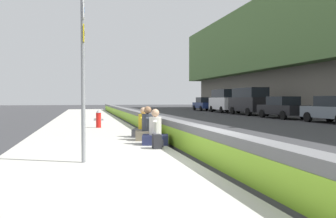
{
  "coord_description": "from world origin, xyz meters",
  "views": [
    {
      "loc": [
        -7.54,
        2.83,
        1.54
      ],
      "look_at": [
        9.73,
        -1.31,
        1.01
      ],
      "focal_mm": 37.38,
      "sensor_mm": 36.0,
      "label": 1
    }
  ],
  "objects_px": {
    "route_sign_post": "(83,68)",
    "parked_car_midline": "(249,101)",
    "parked_car_farther": "(204,104)",
    "seated_person_middle": "(148,129)",
    "parked_car_fourth": "(282,107)",
    "parked_car_far": "(225,100)",
    "fire_hydrant": "(99,118)",
    "parked_car_third": "(335,110)",
    "seated_person_rear": "(143,128)",
    "seated_person_foreground": "(155,133)",
    "backpack": "(157,142)"
  },
  "relations": [
    {
      "from": "backpack",
      "to": "parked_car_fourth",
      "type": "bearing_deg",
      "value": -41.46
    },
    {
      "from": "parked_car_fourth",
      "to": "parked_car_far",
      "type": "bearing_deg",
      "value": -1.14
    },
    {
      "from": "route_sign_post",
      "to": "seated_person_foreground",
      "type": "bearing_deg",
      "value": -39.21
    },
    {
      "from": "fire_hydrant",
      "to": "parked_car_third",
      "type": "bearing_deg",
      "value": -83.89
    },
    {
      "from": "parked_car_midline",
      "to": "parked_car_third",
      "type": "bearing_deg",
      "value": -179.8
    },
    {
      "from": "backpack",
      "to": "parked_car_third",
      "type": "height_order",
      "value": "parked_car_third"
    },
    {
      "from": "seated_person_middle",
      "to": "parked_car_fourth",
      "type": "relative_size",
      "value": 0.25
    },
    {
      "from": "backpack",
      "to": "parked_car_farther",
      "type": "distance_m",
      "value": 35.5
    },
    {
      "from": "parked_car_fourth",
      "to": "seated_person_foreground",
      "type": "bearing_deg",
      "value": 137.02
    },
    {
      "from": "seated_person_rear",
      "to": "parked_car_far",
      "type": "relative_size",
      "value": 0.21
    },
    {
      "from": "seated_person_rear",
      "to": "parked_car_farther",
      "type": "relative_size",
      "value": 0.24
    },
    {
      "from": "parked_car_third",
      "to": "parked_car_midline",
      "type": "distance_m",
      "value": 11.55
    },
    {
      "from": "seated_person_foreground",
      "to": "parked_car_farther",
      "type": "height_order",
      "value": "parked_car_farther"
    },
    {
      "from": "parked_car_farther",
      "to": "parked_car_fourth",
      "type": "bearing_deg",
      "value": 179.64
    },
    {
      "from": "route_sign_post",
      "to": "fire_hydrant",
      "type": "bearing_deg",
      "value": -4.2
    },
    {
      "from": "fire_hydrant",
      "to": "parked_car_third",
      "type": "distance_m",
      "value": 14.6
    },
    {
      "from": "parked_car_far",
      "to": "parked_car_farther",
      "type": "xyz_separation_m",
      "value": [
        6.43,
        0.12,
        -0.49
      ]
    },
    {
      "from": "fire_hydrant",
      "to": "parked_car_midline",
      "type": "relative_size",
      "value": 0.17
    },
    {
      "from": "parked_car_far",
      "to": "route_sign_post",
      "type": "bearing_deg",
      "value": 151.85
    },
    {
      "from": "seated_person_rear",
      "to": "parked_car_third",
      "type": "height_order",
      "value": "parked_car_third"
    },
    {
      "from": "parked_car_third",
      "to": "parked_car_farther",
      "type": "distance_m",
      "value": 23.9
    },
    {
      "from": "parked_car_third",
      "to": "parked_car_fourth",
      "type": "height_order",
      "value": "same"
    },
    {
      "from": "route_sign_post",
      "to": "parked_car_midline",
      "type": "xyz_separation_m",
      "value": [
        22.38,
        -15.16,
        -0.86
      ]
    },
    {
      "from": "parked_car_far",
      "to": "seated_person_middle",
      "type": "bearing_deg",
      "value": 151.99
    },
    {
      "from": "seated_person_foreground",
      "to": "parked_car_midline",
      "type": "bearing_deg",
      "value": -33.39
    },
    {
      "from": "route_sign_post",
      "to": "fire_hydrant",
      "type": "relative_size",
      "value": 4.09
    },
    {
      "from": "route_sign_post",
      "to": "parked_car_fourth",
      "type": "distance_m",
      "value": 22.14
    },
    {
      "from": "seated_person_middle",
      "to": "parked_car_third",
      "type": "relative_size",
      "value": 0.25
    },
    {
      "from": "parked_car_third",
      "to": "seated_person_rear",
      "type": "bearing_deg",
      "value": 114.99
    },
    {
      "from": "backpack",
      "to": "parked_car_midline",
      "type": "distance_m",
      "value": 24.52
    },
    {
      "from": "seated_person_rear",
      "to": "parked_car_far",
      "type": "bearing_deg",
      "value": -28.93
    },
    {
      "from": "seated_person_rear",
      "to": "parked_car_fourth",
      "type": "bearing_deg",
      "value": -47.84
    },
    {
      "from": "route_sign_post",
      "to": "parked_car_midline",
      "type": "bearing_deg",
      "value": -34.11
    },
    {
      "from": "fire_hydrant",
      "to": "seated_person_foreground",
      "type": "xyz_separation_m",
      "value": [
        -6.68,
        -1.44,
        -0.11
      ]
    },
    {
      "from": "parked_car_farther",
      "to": "route_sign_post",
      "type": "bearing_deg",
      "value": 156.62
    },
    {
      "from": "fire_hydrant",
      "to": "parked_car_far",
      "type": "distance_m",
      "value": 23.91
    },
    {
      "from": "fire_hydrant",
      "to": "parked_car_midline",
      "type": "distance_m",
      "value": 19.54
    },
    {
      "from": "seated_person_rear",
      "to": "backpack",
      "type": "height_order",
      "value": "seated_person_rear"
    },
    {
      "from": "parked_car_fourth",
      "to": "parked_car_farther",
      "type": "xyz_separation_m",
      "value": [
        18.41,
        -0.12,
        0.0
      ]
    },
    {
      "from": "backpack",
      "to": "parked_car_farther",
      "type": "bearing_deg",
      "value": -21.52
    },
    {
      "from": "route_sign_post",
      "to": "seated_person_rear",
      "type": "xyz_separation_m",
      "value": [
        4.74,
        -2.12,
        -1.73
      ]
    },
    {
      "from": "seated_person_middle",
      "to": "parked_car_midline",
      "type": "height_order",
      "value": "parked_car_midline"
    },
    {
      "from": "parked_car_farther",
      "to": "seated_person_middle",
      "type": "bearing_deg",
      "value": 157.34
    },
    {
      "from": "seated_person_foreground",
      "to": "parked_car_third",
      "type": "bearing_deg",
      "value": -57.81
    },
    {
      "from": "route_sign_post",
      "to": "seated_person_rear",
      "type": "height_order",
      "value": "route_sign_post"
    },
    {
      "from": "fire_hydrant",
      "to": "parked_car_third",
      "type": "height_order",
      "value": "parked_car_third"
    },
    {
      "from": "parked_car_third",
      "to": "parked_car_midline",
      "type": "xyz_separation_m",
      "value": [
        11.54,
        0.04,
        0.49
      ]
    },
    {
      "from": "parked_car_fourth",
      "to": "fire_hydrant",
      "type": "bearing_deg",
      "value": 116.33
    },
    {
      "from": "route_sign_post",
      "to": "parked_car_midline",
      "type": "height_order",
      "value": "route_sign_post"
    },
    {
      "from": "backpack",
      "to": "route_sign_post",
      "type": "bearing_deg",
      "value": 130.62
    }
  ]
}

